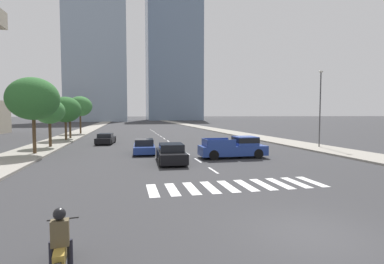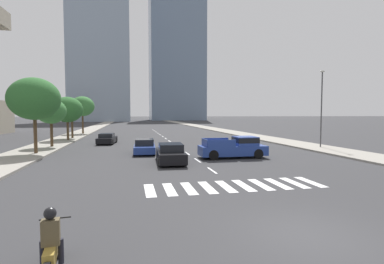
{
  "view_description": "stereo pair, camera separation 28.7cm",
  "coord_description": "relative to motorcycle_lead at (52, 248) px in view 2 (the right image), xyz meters",
  "views": [
    {
      "loc": [
        -5.17,
        -7.34,
        3.46
      ],
      "look_at": [
        0.0,
        15.9,
        2.0
      ],
      "focal_mm": 27.67,
      "sensor_mm": 36.0,
      "label": 1
    },
    {
      "loc": [
        -4.89,
        -7.4,
        3.46
      ],
      "look_at": [
        0.0,
        15.9,
        2.0
      ],
      "focal_mm": 27.67,
      "sensor_mm": 36.0,
      "label": 2
    }
  ],
  "objects": [
    {
      "name": "ground_plane",
      "position": [
        6.57,
        0.71,
        -0.58
      ],
      "size": [
        800.0,
        800.0,
        0.0
      ],
      "primitive_type": "plane",
      "color": "#333335"
    },
    {
      "name": "sidewalk_east",
      "position": [
        20.09,
        30.71,
        -0.51
      ],
      "size": [
        4.0,
        260.0,
        0.15
      ],
      "primitive_type": "cube",
      "color": "gray",
      "rests_on": "ground"
    },
    {
      "name": "sidewalk_west",
      "position": [
        -6.94,
        30.71,
        -0.51
      ],
      "size": [
        4.0,
        260.0,
        0.15
      ],
      "primitive_type": "cube",
      "color": "gray",
      "rests_on": "ground"
    },
    {
      "name": "crosswalk_near",
      "position": [
        6.57,
        6.61,
        -0.58
      ],
      "size": [
        8.55,
        2.36,
        0.01
      ],
      "color": "silver",
      "rests_on": "ground"
    },
    {
      "name": "lane_divider_center",
      "position": [
        6.57,
        34.61,
        -0.58
      ],
      "size": [
        0.14,
        50.0,
        0.01
      ],
      "color": "silver",
      "rests_on": "ground"
    },
    {
      "name": "motorcycle_lead",
      "position": [
        0.0,
        0.0,
        0.0
      ],
      "size": [
        0.7,
        2.16,
        1.49
      ],
      "rotation": [
        0.0,
        0.0,
        1.69
      ],
      "color": "black",
      "rests_on": "ground"
    },
    {
      "name": "pickup_truck",
      "position": [
        9.82,
        15.3,
        0.23
      ],
      "size": [
        5.27,
        2.05,
        1.67
      ],
      "rotation": [
        0.0,
        0.0,
        -0.02
      ],
      "color": "navy",
      "rests_on": "ground"
    },
    {
      "name": "sedan_black_0",
      "position": [
        -0.94,
        28.69,
        -0.01
      ],
      "size": [
        2.18,
        4.44,
        1.22
      ],
      "rotation": [
        0.0,
        0.0,
        1.47
      ],
      "color": "black",
      "rests_on": "ground"
    },
    {
      "name": "sedan_black_1",
      "position": [
        4.48,
        14.05,
        0.05
      ],
      "size": [
        2.06,
        4.77,
        1.37
      ],
      "rotation": [
        0.0,
        0.0,
        1.52
      ],
      "color": "black",
      "rests_on": "ground"
    },
    {
      "name": "sedan_blue_2",
      "position": [
        2.9,
        19.44,
        0.0
      ],
      "size": [
        1.99,
        4.64,
        1.27
      ],
      "rotation": [
        0.0,
        0.0,
        1.52
      ],
      "color": "navy",
      "rests_on": "ground"
    },
    {
      "name": "street_lamp_east",
      "position": [
        20.39,
        19.58,
        3.98
      ],
      "size": [
        0.5,
        0.24,
        7.62
      ],
      "color": "#3F3F42",
      "rests_on": "sidewalk_east"
    },
    {
      "name": "street_tree_nearest",
      "position": [
        -6.14,
        20.34,
        4.13
      ],
      "size": [
        4.17,
        4.17,
        6.34
      ],
      "color": "#4C3823",
      "rests_on": "sidewalk_west"
    },
    {
      "name": "street_tree_second",
      "position": [
        -6.14,
        25.59,
        3.13
      ],
      "size": [
        2.96,
        2.96,
        4.84
      ],
      "color": "#4C3823",
      "rests_on": "sidewalk_west"
    },
    {
      "name": "street_tree_third",
      "position": [
        -6.14,
        33.6,
        3.42
      ],
      "size": [
        3.83,
        3.83,
        5.49
      ],
      "color": "#4C3823",
      "rests_on": "sidewalk_west"
    },
    {
      "name": "street_tree_fourth",
      "position": [
        -6.14,
        36.59,
        3.43
      ],
      "size": [
        2.87,
        2.87,
        5.11
      ],
      "color": "#4C3823",
      "rests_on": "sidewalk_west"
    },
    {
      "name": "street_tree_fifth",
      "position": [
        -6.14,
        45.97,
        4.15
      ],
      "size": [
        3.93,
        3.93,
        6.27
      ],
      "color": "#4C3823",
      "rests_on": "sidewalk_west"
    },
    {
      "name": "office_tower_left_skyline",
      "position": [
        -11.59,
        138.18,
        36.42
      ],
      "size": [
        26.92,
        20.48,
        82.41
      ],
      "color": "#8C9EB2",
      "rests_on": "ground"
    },
    {
      "name": "office_tower_center_skyline",
      "position": [
        27.37,
        157.99,
        36.5
      ],
      "size": [
        29.31,
        22.47,
        84.33
      ],
      "color": "slate",
      "rests_on": "ground"
    }
  ]
}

